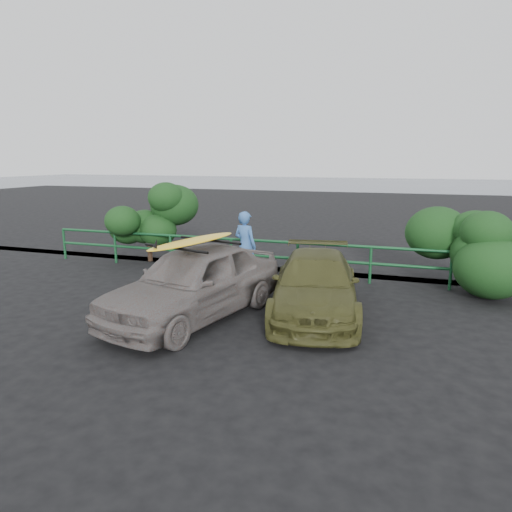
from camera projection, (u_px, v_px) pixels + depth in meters
The scene contains 10 objects.
ground at pixel (184, 337), 8.59m from camera, with size 80.00×80.00×0.00m, color black.
ocean at pixel (380, 183), 64.30m from camera, with size 200.00×200.00×0.00m, color slate.
guardrail at pixel (264, 257), 13.12m from camera, with size 14.00×0.08×1.04m, color #164D27, non-canonical shape.
shrub_left at pixel (127, 224), 14.82m from camera, with size 3.20×2.40×2.43m, color #173D16, non-canonical shape.
shrub_right at pixel (451, 249), 11.95m from camera, with size 3.20×2.40×1.97m, color #173D16, non-canonical shape.
sedan at pixel (195, 282), 9.53m from camera, with size 1.83×4.56×1.55m, color #675E5B.
olive_vehicle at pixel (315, 284), 9.85m from camera, with size 1.79×4.40×1.28m, color #42421D.
man at pixel (245, 246), 12.51m from camera, with size 0.70×0.46×1.91m, color #3968AC.
roof_rack at pixel (194, 244), 9.36m from camera, with size 1.62×1.14×0.05m, color black, non-canonical shape.
surfboard at pixel (193, 241), 9.35m from camera, with size 0.54×2.59×0.08m, color yellow.
Camera 1 is at (3.82, -7.24, 3.29)m, focal length 32.00 mm.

